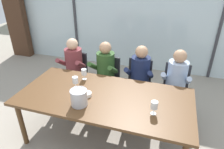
# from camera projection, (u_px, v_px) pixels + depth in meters

# --- Properties ---
(ground) EXTENTS (14.00, 14.00, 0.00)m
(ground) POSITION_uv_depth(u_px,v_px,m) (122.00, 101.00, 3.95)
(ground) COLOR #9E9384
(window_glass_panel) EXTENTS (7.57, 0.03, 2.60)m
(window_glass_panel) POSITION_uv_depth(u_px,v_px,m) (141.00, 17.00, 4.69)
(window_glass_panel) COLOR silver
(window_glass_panel) RESTS_ON ground
(window_mullion_left) EXTENTS (0.06, 0.06, 2.60)m
(window_mullion_left) POSITION_uv_depth(u_px,v_px,m) (75.00, 13.00, 5.13)
(window_mullion_left) COLOR #38383D
(window_mullion_left) RESTS_ON ground
(window_mullion_right) EXTENTS (0.06, 0.06, 2.60)m
(window_mullion_right) POSITION_uv_depth(u_px,v_px,m) (221.00, 23.00, 4.22)
(window_mullion_right) COLOR #38383D
(window_mullion_right) RESTS_ON ground
(hillside_vineyard) EXTENTS (13.57, 2.40, 1.97)m
(hillside_vineyard) POSITION_uv_depth(u_px,v_px,m) (159.00, 4.00, 8.41)
(hillside_vineyard) COLOR #568942
(hillside_vineyard) RESTS_ON ground
(curtain_heavy_drape) EXTENTS (0.56, 0.20, 2.60)m
(curtain_heavy_drape) POSITION_uv_depth(u_px,v_px,m) (15.00, 10.00, 5.46)
(curtain_heavy_drape) COLOR #472D1E
(curtain_heavy_drape) RESTS_ON ground
(dining_table) EXTENTS (2.37, 1.12, 0.77)m
(dining_table) POSITION_uv_depth(u_px,v_px,m) (104.00, 100.00, 2.78)
(dining_table) COLOR brown
(dining_table) RESTS_ON ground
(chair_near_curtain) EXTENTS (0.49, 0.49, 0.89)m
(chair_near_curtain) POSITION_uv_depth(u_px,v_px,m) (75.00, 71.00, 3.94)
(chair_near_curtain) COLOR #232328
(chair_near_curtain) RESTS_ON ground
(chair_left_of_center) EXTENTS (0.49, 0.49, 0.89)m
(chair_left_of_center) POSITION_uv_depth(u_px,v_px,m) (107.00, 76.00, 3.75)
(chair_left_of_center) COLOR #232328
(chair_left_of_center) RESTS_ON ground
(chair_center) EXTENTS (0.45, 0.45, 0.89)m
(chair_center) POSITION_uv_depth(u_px,v_px,m) (138.00, 80.00, 3.62)
(chair_center) COLOR #232328
(chair_center) RESTS_ON ground
(chair_right_of_center) EXTENTS (0.44, 0.44, 0.89)m
(chair_right_of_center) POSITION_uv_depth(u_px,v_px,m) (175.00, 86.00, 3.44)
(chair_right_of_center) COLOR #232328
(chair_right_of_center) RESTS_ON ground
(person_maroon_top) EXTENTS (0.47, 0.62, 1.21)m
(person_maroon_top) POSITION_uv_depth(u_px,v_px,m) (72.00, 66.00, 3.73)
(person_maroon_top) COLOR brown
(person_maroon_top) RESTS_ON ground
(person_olive_shirt) EXTENTS (0.49, 0.63, 1.21)m
(person_olive_shirt) POSITION_uv_depth(u_px,v_px,m) (104.00, 71.00, 3.57)
(person_olive_shirt) COLOR #2D5123
(person_olive_shirt) RESTS_ON ground
(person_navy_polo) EXTENTS (0.46, 0.61, 1.21)m
(person_navy_polo) POSITION_uv_depth(u_px,v_px,m) (139.00, 76.00, 3.40)
(person_navy_polo) COLOR #192347
(person_navy_polo) RESTS_ON ground
(person_pale_blue_shirt) EXTENTS (0.48, 0.63, 1.21)m
(person_pale_blue_shirt) POSITION_uv_depth(u_px,v_px,m) (176.00, 81.00, 3.24)
(person_pale_blue_shirt) COLOR #9EB2D1
(person_pale_blue_shirt) RESTS_ON ground
(ice_bucket_primary) EXTENTS (0.22, 0.22, 0.22)m
(ice_bucket_primary) POSITION_uv_depth(u_px,v_px,m) (79.00, 97.00, 2.52)
(ice_bucket_primary) COLOR #B7B7BC
(ice_bucket_primary) RESTS_ON dining_table
(tasting_bowl) EXTENTS (0.13, 0.13, 0.05)m
(tasting_bowl) POSITION_uv_depth(u_px,v_px,m) (87.00, 94.00, 2.74)
(tasting_bowl) COLOR silver
(tasting_bowl) RESTS_ON dining_table
(wine_glass_by_left_taster) EXTENTS (0.08, 0.08, 0.17)m
(wine_glass_by_left_taster) POSITION_uv_depth(u_px,v_px,m) (154.00, 105.00, 2.35)
(wine_glass_by_left_taster) COLOR silver
(wine_glass_by_left_taster) RESTS_ON dining_table
(wine_glass_near_bucket) EXTENTS (0.08, 0.08, 0.17)m
(wine_glass_near_bucket) POSITION_uv_depth(u_px,v_px,m) (75.00, 80.00, 2.88)
(wine_glass_near_bucket) COLOR silver
(wine_glass_near_bucket) RESTS_ON dining_table
(wine_glass_center_pour) EXTENTS (0.08, 0.08, 0.17)m
(wine_glass_center_pour) POSITION_uv_depth(u_px,v_px,m) (84.00, 72.00, 3.10)
(wine_glass_center_pour) COLOR silver
(wine_glass_center_pour) RESTS_ON dining_table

